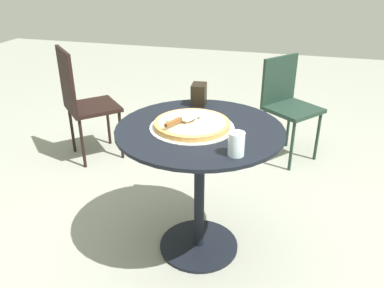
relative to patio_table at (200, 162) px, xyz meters
name	(u,v)px	position (x,y,z in m)	size (l,w,h in m)	color
ground_plane	(199,246)	(0.00, 0.00, -0.55)	(10.00, 10.00, 0.00)	gray
patio_table	(200,162)	(0.00, 0.00, 0.00)	(0.84, 0.84, 0.74)	black
pizza_on_tray	(192,124)	(0.04, 0.01, 0.21)	(0.42, 0.42, 0.05)	silver
pizza_server	(180,120)	(0.09, 0.05, 0.25)	(0.13, 0.21, 0.02)	silver
drinking_cup	(236,144)	(-0.22, 0.24, 0.24)	(0.07, 0.07, 0.10)	silver
napkin_dispenser	(199,94)	(0.09, -0.32, 0.25)	(0.11, 0.08, 0.12)	black
patio_chair_near	(287,100)	(-0.39, -1.29, -0.07)	(0.51, 0.51, 0.81)	#1D3126
patio_chair_far	(82,98)	(1.15, -0.83, -0.04)	(0.53, 0.53, 0.90)	black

